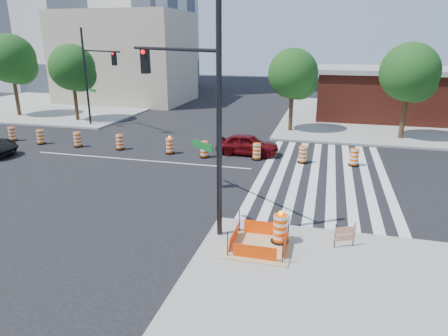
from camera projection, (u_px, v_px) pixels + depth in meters
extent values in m
plane|color=black|center=(138.00, 160.00, 24.31)|extent=(120.00, 120.00, 0.00)
cube|color=gray|center=(406.00, 119.00, 36.54)|extent=(22.00, 22.00, 0.15)
cube|color=gray|center=(64.00, 104.00, 45.18)|extent=(22.00, 22.00, 0.15)
cube|color=silver|center=(265.00, 170.00, 22.43)|extent=(0.45, 13.50, 0.01)
cube|color=silver|center=(281.00, 171.00, 22.22)|extent=(0.45, 13.50, 0.01)
cube|color=silver|center=(298.00, 173.00, 22.00)|extent=(0.45, 13.50, 0.01)
cube|color=silver|center=(314.00, 174.00, 21.78)|extent=(0.45, 13.50, 0.01)
cube|color=silver|center=(331.00, 175.00, 21.57)|extent=(0.45, 13.50, 0.01)
cube|color=silver|center=(349.00, 177.00, 21.35)|extent=(0.45, 13.50, 0.01)
cube|color=silver|center=(366.00, 178.00, 21.14)|extent=(0.45, 13.50, 0.01)
cube|color=silver|center=(384.00, 179.00, 20.92)|extent=(0.45, 13.50, 0.01)
cube|color=silver|center=(138.00, 160.00, 24.30)|extent=(14.00, 0.12, 0.01)
cube|color=tan|center=(259.00, 246.00, 13.80)|extent=(2.20, 2.20, 0.05)
cube|color=#FF4305|center=(255.00, 253.00, 12.90)|extent=(1.44, 0.02, 0.55)
cube|color=#FF4305|center=(263.00, 228.00, 14.56)|extent=(1.44, 0.02, 0.55)
cube|color=#FF4305|center=(234.00, 237.00, 13.94)|extent=(0.02, 1.44, 0.55)
cube|color=#FF4305|center=(286.00, 243.00, 13.51)|extent=(0.02, 1.44, 0.55)
cylinder|color=black|center=(228.00, 244.00, 13.06)|extent=(0.04, 0.04, 0.90)
cylinder|color=black|center=(283.00, 252.00, 12.63)|extent=(0.04, 0.04, 0.90)
cylinder|color=black|center=(239.00, 221.00, 14.72)|extent=(0.04, 0.04, 0.90)
cylinder|color=black|center=(289.00, 227.00, 14.29)|extent=(0.04, 0.04, 0.90)
cube|color=maroon|center=(410.00, 97.00, 35.92)|extent=(16.00, 8.00, 4.20)
cube|color=gray|center=(413.00, 70.00, 35.21)|extent=(16.50, 8.50, 0.40)
cube|color=tan|center=(126.00, 58.00, 45.91)|extent=(14.00, 10.00, 10.00)
imported|color=#53070B|center=(247.00, 144.00, 25.28)|extent=(3.97, 1.65, 1.34)
cylinder|color=black|center=(219.00, 122.00, 13.46)|extent=(0.19, 0.19, 8.39)
cylinder|color=black|center=(170.00, 49.00, 15.15)|extent=(4.99, 4.04, 0.13)
cube|color=black|center=(145.00, 61.00, 16.99)|extent=(0.34, 0.29, 1.05)
sphere|color=#FF0C0C|center=(143.00, 52.00, 16.71)|extent=(0.19, 0.19, 0.19)
cube|color=#0C591E|center=(202.00, 146.00, 14.58)|extent=(1.01, 0.82, 0.26)
cylinder|color=black|center=(86.00, 77.00, 32.75)|extent=(0.17, 0.17, 7.77)
cylinder|color=black|center=(100.00, 51.00, 30.08)|extent=(5.00, 3.19, 0.12)
cube|color=black|center=(114.00, 59.00, 28.82)|extent=(0.31, 0.27, 0.97)
sphere|color=#FF0C0C|center=(112.00, 54.00, 28.55)|extent=(0.17, 0.17, 0.17)
cube|color=#0C591E|center=(93.00, 90.00, 32.37)|extent=(1.01, 0.65, 0.24)
cylinder|color=black|center=(280.00, 242.00, 14.08)|extent=(0.63, 0.63, 0.10)
cylinder|color=#F45605|center=(280.00, 228.00, 13.92)|extent=(0.50, 0.50, 0.99)
sphere|color=#FF990C|center=(281.00, 213.00, 13.74)|extent=(0.17, 0.17, 0.17)
cube|color=#F45605|center=(345.00, 230.00, 13.63)|extent=(0.71, 0.35, 0.25)
cube|color=#F45605|center=(344.00, 238.00, 13.72)|extent=(0.71, 0.35, 0.20)
cylinder|color=black|center=(335.00, 236.00, 13.63)|extent=(0.04, 0.04, 0.90)
cylinder|color=black|center=(354.00, 234.00, 13.74)|extent=(0.04, 0.04, 0.90)
cylinder|color=#382314|center=(16.00, 91.00, 37.34)|extent=(0.34, 0.34, 4.73)
sphere|color=#124113|center=(11.00, 59.00, 36.43)|extent=(4.44, 4.44, 4.44)
sphere|color=#124113|center=(19.00, 67.00, 36.83)|extent=(3.25, 3.25, 3.25)
sphere|color=#124113|center=(6.00, 64.00, 36.47)|extent=(2.96, 2.96, 2.96)
cylinder|color=#382314|center=(75.00, 98.00, 35.18)|extent=(0.31, 0.31, 4.18)
sphere|color=#124113|center=(72.00, 67.00, 34.38)|extent=(3.92, 3.92, 3.92)
sphere|color=#124113|center=(80.00, 75.00, 34.73)|extent=(2.88, 2.88, 2.88)
sphere|color=#124113|center=(67.00, 72.00, 34.41)|extent=(2.61, 2.61, 2.61)
cylinder|color=#382314|center=(291.00, 107.00, 31.09)|extent=(0.32, 0.32, 4.03)
sphere|color=#124113|center=(293.00, 73.00, 30.32)|extent=(3.78, 3.78, 3.78)
sphere|color=#124113|center=(299.00, 82.00, 30.67)|extent=(2.77, 2.77, 2.77)
sphere|color=#124113|center=(287.00, 79.00, 30.35)|extent=(2.52, 2.52, 2.52)
cylinder|color=#382314|center=(404.00, 111.00, 28.54)|extent=(0.35, 0.35, 4.31)
sphere|color=#124113|center=(409.00, 72.00, 27.71)|extent=(4.04, 4.04, 4.04)
sphere|color=#124113|center=(416.00, 82.00, 28.09)|extent=(2.96, 2.96, 2.96)
sphere|color=#124113|center=(402.00, 78.00, 27.74)|extent=(2.69, 2.69, 2.69)
cylinder|color=black|center=(13.00, 140.00, 28.89)|extent=(0.60, 0.60, 0.10)
cylinder|color=#F45605|center=(12.00, 133.00, 28.74)|extent=(0.48, 0.48, 0.95)
cylinder|color=black|center=(41.00, 143.00, 28.00)|extent=(0.60, 0.60, 0.10)
cylinder|color=#F45605|center=(40.00, 136.00, 27.84)|extent=(0.48, 0.48, 0.95)
cylinder|color=black|center=(78.00, 146.00, 27.25)|extent=(0.60, 0.60, 0.10)
cylinder|color=#F45605|center=(77.00, 139.00, 27.09)|extent=(0.48, 0.48, 0.95)
cylinder|color=black|center=(120.00, 149.00, 26.58)|extent=(0.60, 0.60, 0.10)
cylinder|color=#F45605|center=(120.00, 142.00, 26.42)|extent=(0.48, 0.48, 0.95)
cylinder|color=black|center=(170.00, 153.00, 25.64)|extent=(0.60, 0.60, 0.10)
cylinder|color=#F45605|center=(170.00, 145.00, 25.49)|extent=(0.48, 0.48, 0.95)
sphere|color=#FF990C|center=(169.00, 137.00, 25.32)|extent=(0.16, 0.16, 0.16)
cylinder|color=black|center=(204.00, 157.00, 24.82)|extent=(0.60, 0.60, 0.10)
cylinder|color=#F45605|center=(204.00, 149.00, 24.66)|extent=(0.48, 0.48, 0.95)
cylinder|color=black|center=(257.00, 159.00, 24.35)|extent=(0.60, 0.60, 0.10)
cylinder|color=#F45605|center=(257.00, 151.00, 24.20)|extent=(0.48, 0.48, 0.95)
cylinder|color=black|center=(302.00, 162.00, 23.71)|extent=(0.60, 0.60, 0.10)
cylinder|color=#F45605|center=(303.00, 154.00, 23.55)|extent=(0.48, 0.48, 0.95)
cylinder|color=black|center=(353.00, 165.00, 23.16)|extent=(0.60, 0.60, 0.10)
cylinder|color=#F45605|center=(354.00, 157.00, 23.01)|extent=(0.48, 0.48, 0.95)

